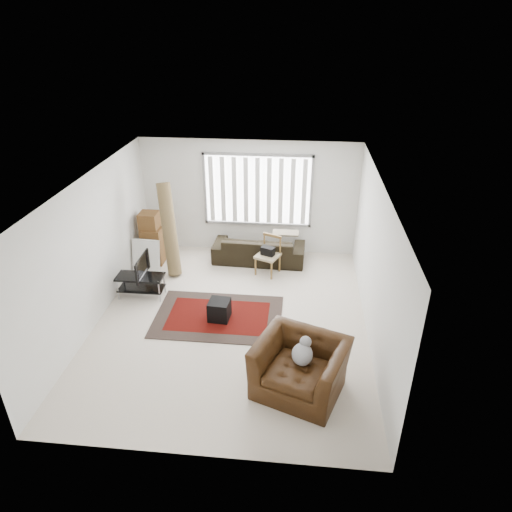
{
  "coord_description": "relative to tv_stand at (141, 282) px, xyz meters",
  "views": [
    {
      "loc": [
        1.17,
        -6.96,
        5.08
      ],
      "look_at": [
        0.39,
        0.68,
        1.05
      ],
      "focal_mm": 32.0,
      "sensor_mm": 36.0,
      "label": 1
    }
  ],
  "objects": [
    {
      "name": "white_flatpack",
      "position": [
        -0.2,
        0.98,
        0.04
      ],
      "size": [
        0.62,
        0.29,
        0.77
      ],
      "primitive_type": "cube",
      "rotation": [
        -0.21,
        0.0,
        -0.07
      ],
      "color": "silver",
      "rests_on": "ground"
    },
    {
      "name": "moving_boxes",
      "position": [
        -0.2,
        1.47,
        0.23
      ],
      "size": [
        0.5,
        0.47,
        1.22
      ],
      "color": "brown",
      "rests_on": "ground"
    },
    {
      "name": "armchair",
      "position": [
        3.25,
        -2.32,
        0.14
      ],
      "size": [
        1.61,
        1.51,
        0.96
      ],
      "rotation": [
        0.0,
        0.0,
        -0.36
      ],
      "color": "#361D0B",
      "rests_on": "ground"
    },
    {
      "name": "subwoofer",
      "position": [
        1.72,
        -0.64,
        -0.13
      ],
      "size": [
        0.41,
        0.41,
        0.38
      ],
      "primitive_type": "cube",
      "rotation": [
        0.0,
        0.0,
        -0.08
      ],
      "color": "black",
      "rests_on": "persian_rug"
    },
    {
      "name": "tv",
      "position": [
        0.0,
        0.0,
        0.35
      ],
      "size": [
        0.1,
        0.77,
        0.44
      ],
      "primitive_type": "imported",
      "rotation": [
        0.0,
        0.0,
        1.57
      ],
      "color": "black",
      "rests_on": "tv_stand"
    },
    {
      "name": "persian_rug",
      "position": [
        1.68,
        -0.57,
        -0.33
      ],
      "size": [
        2.4,
        1.6,
        0.02
      ],
      "color": "black",
      "rests_on": "ground"
    },
    {
      "name": "sofa",
      "position": [
        2.23,
        1.78,
        0.06
      ],
      "size": [
        2.13,
        0.99,
        0.81
      ],
      "primitive_type": "imported",
      "rotation": [
        0.0,
        0.0,
        3.1
      ],
      "color": "black",
      "rests_on": "ground"
    },
    {
      "name": "room",
      "position": [
        1.98,
        -0.16,
        1.42
      ],
      "size": [
        6.0,
        6.02,
        2.71
      ],
      "color": "beige",
      "rests_on": "ground"
    },
    {
      "name": "tv_stand",
      "position": [
        0.0,
        0.0,
        0.0
      ],
      "size": [
        0.95,
        0.43,
        0.47
      ],
      "color": "black",
      "rests_on": "ground"
    },
    {
      "name": "side_chair",
      "position": [
        2.49,
        1.22,
        0.14
      ],
      "size": [
        0.61,
        0.61,
        0.87
      ],
      "rotation": [
        0.0,
        0.0,
        -0.41
      ],
      "color": "#968562",
      "rests_on": "ground"
    },
    {
      "name": "rolled_rug",
      "position": [
        0.34,
        1.13,
        0.67
      ],
      "size": [
        0.63,
        0.89,
        2.02
      ],
      "primitive_type": "cylinder",
      "rotation": [
        -0.28,
        0.0,
        0.45
      ],
      "color": "brown",
      "rests_on": "ground"
    }
  ]
}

